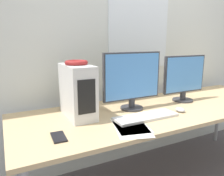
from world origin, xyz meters
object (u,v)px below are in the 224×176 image
mouse (180,110)px  cell_phone (59,137)px  keyboard (146,117)px  monitor_main (132,80)px  headphones (76,63)px  monitor_right_near (184,77)px  pc_tower (77,91)px

mouse → cell_phone: mouse is taller
keyboard → monitor_main: bearing=83.3°
headphones → monitor_right_near: monitor_right_near is taller
headphones → monitor_right_near: size_ratio=0.36×
mouse → cell_phone: (-0.98, -0.03, -0.01)m
monitor_main → keyboard: monitor_main is taller
headphones → keyboard: (0.43, -0.27, -0.39)m
keyboard → cell_phone: (-0.65, -0.04, -0.01)m
monitor_main → monitor_right_near: bearing=-0.7°
pc_tower → keyboard: 0.54m
monitor_right_near → cell_phone: monitor_right_near is taller
monitor_right_near → mouse: size_ratio=5.35×
headphones → mouse: size_ratio=1.92×
keyboard → cell_phone: bearing=-176.7°
pc_tower → mouse: bearing=-20.2°
monitor_right_near → pc_tower: bearing=177.6°
monitor_main → cell_phone: (-0.68, -0.27, -0.24)m
keyboard → mouse: size_ratio=5.62×
monitor_right_near → monitor_main: bearing=179.3°
headphones → monitor_main: bearing=-4.7°
headphones → mouse: bearing=-20.3°
mouse → headphones: bearing=159.7°
headphones → mouse: (0.76, -0.28, -0.39)m
pc_tower → monitor_right_near: (1.02, -0.04, 0.03)m
pc_tower → monitor_main: 0.46m
monitor_main → keyboard: size_ratio=1.06×
headphones → keyboard: headphones is taller
monitor_right_near → keyboard: size_ratio=0.95×
mouse → cell_phone: bearing=-178.2°
pc_tower → mouse: pc_tower is taller
cell_phone → headphones: bearing=57.5°
keyboard → mouse: mouse is taller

